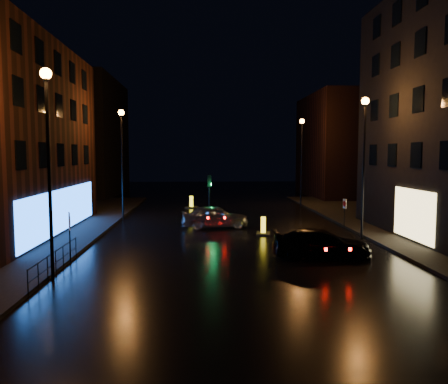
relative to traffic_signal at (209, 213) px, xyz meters
The scene contains 17 objects.
ground 14.06m from the traffic_signal, 85.10° to the right, with size 120.00×120.00×0.00m, color black.
pavement_left 14.14m from the traffic_signal, 154.89° to the right, with size 12.00×44.00×0.15m, color black.
pavement_right 16.35m from the traffic_signal, 21.54° to the right, with size 12.00×44.00×0.15m, color black.
building_far_left 26.50m from the traffic_signal, 125.18° to the left, with size 8.00×16.00×14.00m, color black.
building_far_right 24.83m from the traffic_signal, 48.01° to the left, with size 8.00×14.00×12.00m, color black.
street_lamp_lnear 18.03m from the traffic_signal, 112.42° to the right, with size 0.44×0.44×8.37m.
street_lamp_lfar 8.32m from the traffic_signal, behind, with size 0.44×0.44×8.37m.
street_lamp_rnear 13.06m from the traffic_signal, 41.63° to the right, with size 0.44×0.44×8.37m.
street_lamp_rfar 13.06m from the traffic_signal, 41.63° to the left, with size 0.44×0.44×8.37m.
traffic_signal is the anchor object (origin of this frame).
guard_railing 16.47m from the traffic_signal, 114.39° to the right, with size 0.05×6.04×1.00m.
silver_hatchback 3.89m from the traffic_signal, 85.65° to the right, with size 1.84×4.57×1.56m, color #A8ACB0.
dark_sedan 13.81m from the traffic_signal, 67.86° to the right, with size 1.95×4.80×1.39m, color black.
bollard_near 7.23m from the traffic_signal, 63.15° to the right, with size 1.05×1.40×1.11m.
bollard_far 7.62m from the traffic_signal, 101.75° to the left, with size 1.22×1.47×1.11m.
road_sign_left 14.92m from the traffic_signal, 116.77° to the right, with size 0.23×0.56×2.37m.
road_sign_right 10.20m from the traffic_signal, 26.36° to the right, with size 0.11×0.49×2.02m.
Camera 1 is at (-1.86, -19.44, 5.07)m, focal length 35.00 mm.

